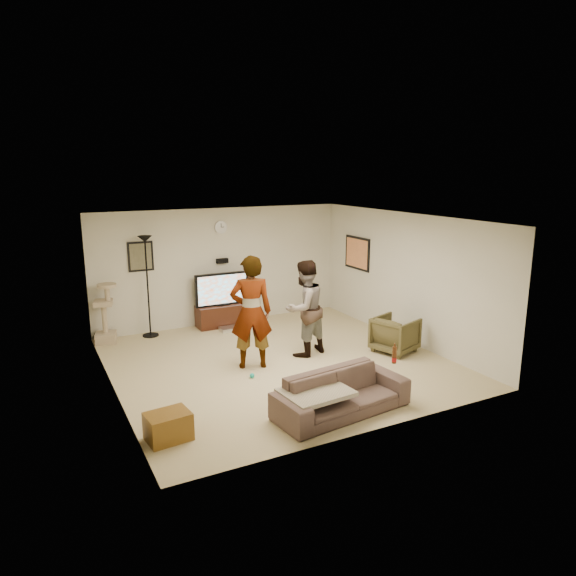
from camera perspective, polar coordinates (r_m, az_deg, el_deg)
name	(u,v)px	position (r m, az deg, el deg)	size (l,w,h in m)	color
floor	(278,363)	(9.24, -1.08, -8.15)	(5.50, 5.50, 0.02)	#CAB88D
ceiling	(277,218)	(8.66, -1.16, 7.60)	(5.50, 5.50, 0.02)	white
wall_back	(221,266)	(11.34, -7.29, 2.36)	(5.50, 0.04, 2.50)	beige
wall_front	(376,339)	(6.60, 9.55, -5.50)	(5.50, 0.04, 2.50)	beige
wall_left	(109,313)	(8.07, -18.92, -2.61)	(0.04, 5.50, 2.50)	beige
wall_right	(405,278)	(10.35, 12.67, 1.12)	(0.04, 5.50, 2.50)	beige
wall_clock	(221,227)	(11.19, -7.36, 6.62)	(0.26, 0.26, 0.04)	white
wall_speaker	(222,261)	(11.26, -7.20, 2.96)	(0.25, 0.10, 0.10)	black
picture_back	(141,256)	(10.81, -15.80, 3.33)	(0.42, 0.03, 0.52)	brown
picture_right	(357,253)	(11.54, 7.57, 3.80)	(0.03, 0.78, 0.62)	#DE8451
tv_stand	(223,315)	(11.32, -7.16, -2.96)	(1.11, 0.45, 0.46)	black
console_box	(230,329)	(11.02, -6.39, -4.44)	(0.40, 0.30, 0.07)	silver
tv	(222,289)	(11.18, -7.24, -0.11)	(1.17, 0.08, 0.69)	black
tv_screen	(223,289)	(11.13, -7.16, -0.16)	(1.08, 0.01, 0.61)	#47BBE3
floor_lamp	(148,287)	(10.71, -15.08, 0.12)	(0.32, 0.32, 2.04)	black
cat_tree	(104,313)	(10.65, -19.45, -2.64)	(0.38, 0.38, 1.18)	tan
person_left	(251,312)	(8.76, -4.05, -2.65)	(0.71, 0.46, 1.93)	#AEAEAE
person_right	(304,308)	(9.35, 1.80, -2.22)	(0.85, 0.66, 1.74)	#3F5496
sofa	(342,393)	(7.39, 5.87, -11.37)	(1.94, 0.76, 0.57)	#4E3C35
throw_blanket	(316,392)	(7.15, 3.08, -11.32)	(0.90, 0.70, 0.06)	#B5A98C
beer_bottle	(394,355)	(7.73, 11.54, -7.18)	(0.06, 0.06, 0.25)	#50280E
armchair	(395,334)	(9.84, 11.62, -4.99)	(0.70, 0.72, 0.66)	#433D21
side_table	(168,426)	(6.90, -12.95, -14.51)	(0.53, 0.40, 0.35)	brown
toy_ball	(252,376)	(8.59, -3.95, -9.52)	(0.08, 0.08, 0.08)	#19AD9D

